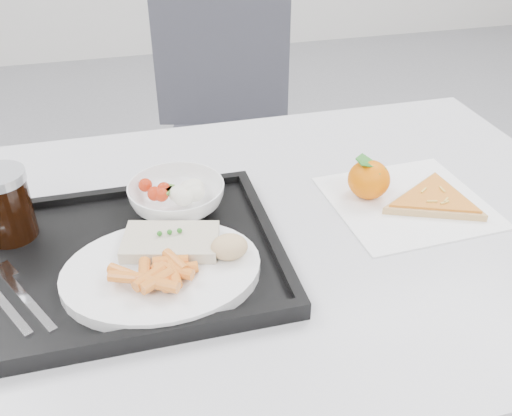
{
  "coord_description": "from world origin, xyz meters",
  "views": [
    {
      "loc": [
        -0.17,
        -0.41,
        1.27
      ],
      "look_at": [
        0.02,
        0.33,
        0.77
      ],
      "focal_mm": 40.0,
      "sensor_mm": 36.0,
      "label": 1
    }
  ],
  "objects_px": {
    "tray": "(123,259)",
    "tangerine": "(369,179)",
    "pizza_slice": "(435,200)",
    "salad_bowl": "(177,197)",
    "table": "(248,263)",
    "chair": "(230,117)",
    "cola_glass": "(5,204)",
    "dinner_plate": "(162,272)"
  },
  "relations": [
    {
      "from": "chair",
      "to": "cola_glass",
      "type": "bearing_deg",
      "value": -121.74
    },
    {
      "from": "dinner_plate",
      "to": "chair",
      "type": "bearing_deg",
      "value": 72.67
    },
    {
      "from": "salad_bowl",
      "to": "tangerine",
      "type": "xyz_separation_m",
      "value": [
        0.32,
        -0.02,
        -0.0
      ]
    },
    {
      "from": "pizza_slice",
      "to": "cola_glass",
      "type": "bearing_deg",
      "value": 174.44
    },
    {
      "from": "dinner_plate",
      "to": "pizza_slice",
      "type": "relative_size",
      "value": 1.28
    },
    {
      "from": "dinner_plate",
      "to": "pizza_slice",
      "type": "bearing_deg",
      "value": 10.84
    },
    {
      "from": "chair",
      "to": "dinner_plate",
      "type": "bearing_deg",
      "value": -107.33
    },
    {
      "from": "chair",
      "to": "tray",
      "type": "height_order",
      "value": "chair"
    },
    {
      "from": "salad_bowl",
      "to": "table",
      "type": "bearing_deg",
      "value": -31.5
    },
    {
      "from": "table",
      "to": "cola_glass",
      "type": "height_order",
      "value": "cola_glass"
    },
    {
      "from": "dinner_plate",
      "to": "pizza_slice",
      "type": "xyz_separation_m",
      "value": [
        0.46,
        0.09,
        -0.01
      ]
    },
    {
      "from": "tray",
      "to": "tangerine",
      "type": "bearing_deg",
      "value": 10.82
    },
    {
      "from": "pizza_slice",
      "to": "tray",
      "type": "bearing_deg",
      "value": -176.9
    },
    {
      "from": "salad_bowl",
      "to": "cola_glass",
      "type": "xyz_separation_m",
      "value": [
        -0.25,
        -0.01,
        0.03
      ]
    },
    {
      "from": "cola_glass",
      "to": "dinner_plate",
      "type": "bearing_deg",
      "value": -36.77
    },
    {
      "from": "table",
      "to": "chair",
      "type": "relative_size",
      "value": 1.29
    },
    {
      "from": "tray",
      "to": "tangerine",
      "type": "xyz_separation_m",
      "value": [
        0.42,
        0.08,
        0.03
      ]
    },
    {
      "from": "tray",
      "to": "salad_bowl",
      "type": "bearing_deg",
      "value": 46.29
    },
    {
      "from": "tangerine",
      "to": "pizza_slice",
      "type": "distance_m",
      "value": 0.11
    },
    {
      "from": "chair",
      "to": "pizza_slice",
      "type": "bearing_deg",
      "value": -80.03
    },
    {
      "from": "salad_bowl",
      "to": "chair",
      "type": "bearing_deg",
      "value": 72.29
    },
    {
      "from": "tangerine",
      "to": "tray",
      "type": "bearing_deg",
      "value": -169.18
    },
    {
      "from": "table",
      "to": "pizza_slice",
      "type": "distance_m",
      "value": 0.33
    },
    {
      "from": "chair",
      "to": "tray",
      "type": "bearing_deg",
      "value": -111.19
    },
    {
      "from": "dinner_plate",
      "to": "cola_glass",
      "type": "xyz_separation_m",
      "value": [
        -0.21,
        0.15,
        0.05
      ]
    },
    {
      "from": "pizza_slice",
      "to": "dinner_plate",
      "type": "bearing_deg",
      "value": -169.16
    },
    {
      "from": "chair",
      "to": "salad_bowl",
      "type": "height_order",
      "value": "chair"
    },
    {
      "from": "tangerine",
      "to": "salad_bowl",
      "type": "bearing_deg",
      "value": 176.55
    },
    {
      "from": "table",
      "to": "dinner_plate",
      "type": "bearing_deg",
      "value": -145.6
    },
    {
      "from": "dinner_plate",
      "to": "cola_glass",
      "type": "relative_size",
      "value": 2.5
    },
    {
      "from": "table",
      "to": "tray",
      "type": "distance_m",
      "value": 0.21
    },
    {
      "from": "pizza_slice",
      "to": "tangerine",
      "type": "bearing_deg",
      "value": 152.37
    },
    {
      "from": "tangerine",
      "to": "table",
      "type": "bearing_deg",
      "value": -169.27
    },
    {
      "from": "chair",
      "to": "tangerine",
      "type": "xyz_separation_m",
      "value": [
        0.06,
        -0.84,
        0.25
      ]
    },
    {
      "from": "salad_bowl",
      "to": "cola_glass",
      "type": "distance_m",
      "value": 0.25
    },
    {
      "from": "table",
      "to": "salad_bowl",
      "type": "distance_m",
      "value": 0.16
    },
    {
      "from": "salad_bowl",
      "to": "pizza_slice",
      "type": "bearing_deg",
      "value": -9.6
    },
    {
      "from": "pizza_slice",
      "to": "table",
      "type": "bearing_deg",
      "value": 178.26
    },
    {
      "from": "salad_bowl",
      "to": "tangerine",
      "type": "distance_m",
      "value": 0.32
    },
    {
      "from": "salad_bowl",
      "to": "tangerine",
      "type": "bearing_deg",
      "value": -3.45
    },
    {
      "from": "table",
      "to": "chair",
      "type": "xyz_separation_m",
      "value": [
        0.16,
        0.88,
        -0.15
      ]
    },
    {
      "from": "tray",
      "to": "cola_glass",
      "type": "xyz_separation_m",
      "value": [
        -0.15,
        0.09,
        0.06
      ]
    }
  ]
}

